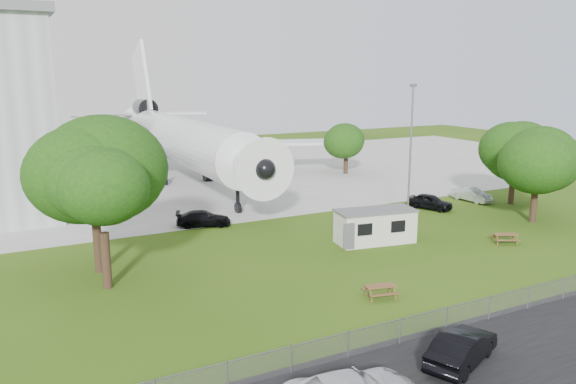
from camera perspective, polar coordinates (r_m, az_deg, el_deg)
name	(u,v)px	position (r m, az deg, el deg)	size (l,w,h in m)	color
ground	(370,269)	(38.71, 8.31, -7.71)	(160.00, 160.00, 0.00)	#416116
asphalt_strip	(530,351)	(30.02, 23.36, -14.64)	(120.00, 8.00, 0.02)	black
concrete_apron	(194,177)	(71.98, -9.54, 1.47)	(120.00, 46.00, 0.03)	#B7B7B2
airliner	(182,139)	(68.60, -10.73, 5.35)	(46.36, 47.73, 17.69)	white
site_cabin	(375,226)	(44.22, 8.85, -3.43)	(6.92, 3.62, 2.62)	beige
picnic_west	(380,297)	(34.09, 9.32, -10.53)	(1.80, 1.50, 0.76)	brown
picnic_east	(505,243)	(46.93, 21.16, -4.87)	(1.80, 1.50, 0.76)	brown
fence	(475,323)	(32.08, 18.44, -12.51)	(58.00, 0.04, 1.30)	gray
lamp_mast	(410,160)	(46.93, 12.29, 3.19)	(0.16, 0.16, 12.00)	slate
tree_west_big	(93,179)	(38.24, -19.22, 1.30)	(9.40, 9.40, 11.02)	#382619
tree_west_small	(101,192)	(35.13, -18.44, 0.02)	(6.18, 6.18, 9.16)	#382619
tree_east_front	(538,160)	(53.39, 24.04, 2.95)	(6.64, 6.64, 8.86)	#382619
tree_east_back	(515,151)	(60.23, 22.07, 3.90)	(7.30, 7.30, 9.06)	#382619
tree_far_apron	(346,139)	(73.42, 5.95, 5.34)	(5.63, 5.63, 7.35)	#382619
car_centre_sedan	(462,348)	(27.49, 17.23, -14.90)	(1.66, 4.76, 1.57)	black
car_ne_hatch	(430,202)	(56.11, 14.22, -0.96)	(1.73, 4.31, 1.47)	black
car_ne_sedan	(472,195)	(60.69, 18.15, -0.26)	(1.50, 4.30, 1.42)	silver
car_apron_van	(203,219)	(48.90, -8.58, -2.70)	(1.89, 4.64, 1.35)	black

